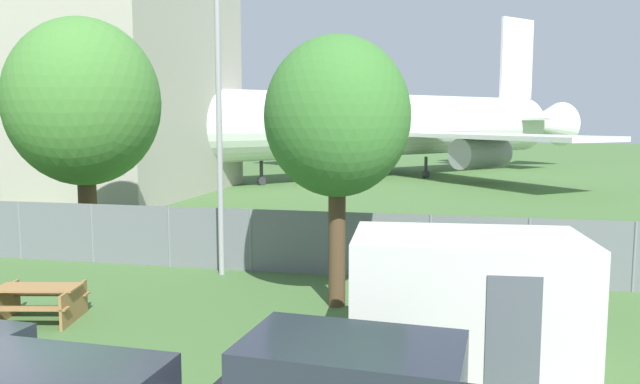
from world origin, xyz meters
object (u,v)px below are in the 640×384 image
object	(u,v)px
airplane	(389,126)
portable_cabin	(467,301)
tree_left_of_cabin	(83,103)
tree_behind_benches	(337,118)
picnic_bench_near_cabin	(38,299)

from	to	relation	value
airplane	portable_cabin	world-z (taller)	airplane
tree_left_of_cabin	portable_cabin	bearing A→B (deg)	-33.89
tree_behind_benches	tree_left_of_cabin	bearing A→B (deg)	150.58
picnic_bench_near_cabin	portable_cabin	bearing A→B (deg)	-3.46
tree_left_of_cabin	picnic_bench_near_cabin	bearing A→B (deg)	-63.54
airplane	picnic_bench_near_cabin	bearing A→B (deg)	36.86
portable_cabin	tree_behind_benches	xyz separation A→B (m)	(-2.93, 3.07, 3.21)
portable_cabin	tree_left_of_cabin	world-z (taller)	tree_left_of_cabin
airplane	tree_behind_benches	bearing A→B (deg)	46.62
picnic_bench_near_cabin	tree_left_of_cabin	world-z (taller)	tree_left_of_cabin
airplane	tree_behind_benches	size ratio (longest dim) A/B	5.69
portable_cabin	tree_behind_benches	bearing A→B (deg)	128.85
portable_cabin	picnic_bench_near_cabin	bearing A→B (deg)	171.76
airplane	tree_behind_benches	xyz separation A→B (m)	(2.58, -34.33, 0.46)
tree_left_of_cabin	tree_behind_benches	distance (m)	11.76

